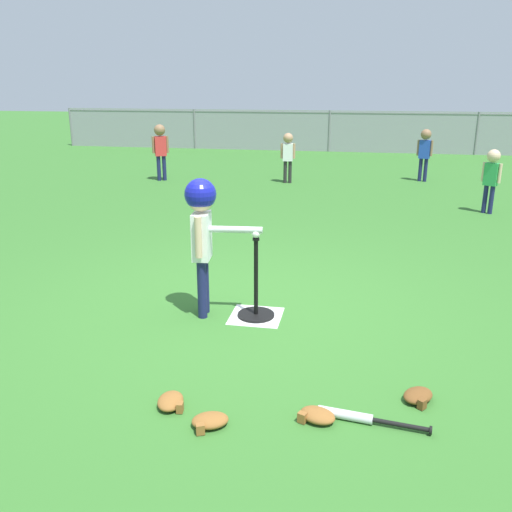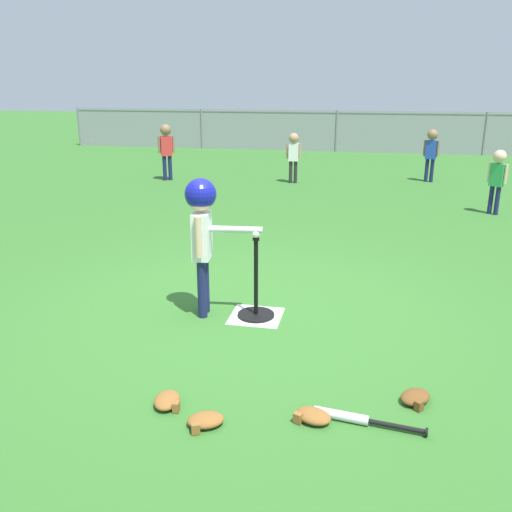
# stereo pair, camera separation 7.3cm
# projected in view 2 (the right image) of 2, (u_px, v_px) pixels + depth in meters

# --- Properties ---
(ground_plane) EXTENTS (60.00, 60.00, 0.00)m
(ground_plane) POSITION_uv_depth(u_px,v_px,m) (250.00, 309.00, 4.90)
(ground_plane) COLOR #336B28
(home_plate) EXTENTS (0.44, 0.44, 0.01)m
(home_plate) POSITION_uv_depth(u_px,v_px,m) (256.00, 316.00, 4.74)
(home_plate) COLOR white
(home_plate) RESTS_ON ground_plane
(batting_tee) EXTENTS (0.32, 0.32, 0.71)m
(batting_tee) POSITION_uv_depth(u_px,v_px,m) (256.00, 304.00, 4.71)
(batting_tee) COLOR black
(batting_tee) RESTS_ON ground_plane
(baseball_on_tee) EXTENTS (0.07, 0.07, 0.07)m
(baseball_on_tee) POSITION_uv_depth(u_px,v_px,m) (256.00, 234.00, 4.52)
(baseball_on_tee) COLOR white
(baseball_on_tee) RESTS_ON batting_tee
(batter_child) EXTENTS (0.64, 0.34, 1.20)m
(batter_child) POSITION_uv_depth(u_px,v_px,m) (202.00, 220.00, 4.53)
(batter_child) COLOR #191E4C
(batter_child) RESTS_ON ground_plane
(fielder_near_left) EXTENTS (0.30, 0.22, 1.12)m
(fielder_near_left) POSITION_uv_depth(u_px,v_px,m) (166.00, 145.00, 11.02)
(fielder_near_left) COLOR #191E4C
(fielder_near_left) RESTS_ON ground_plane
(fielder_deep_left) EXTENTS (0.25, 0.20, 0.97)m
(fielder_deep_left) POSITION_uv_depth(u_px,v_px,m) (498.00, 173.00, 8.18)
(fielder_deep_left) COLOR #191E4C
(fielder_deep_left) RESTS_ON ground_plane
(fielder_deep_center) EXTENTS (0.30, 0.21, 1.04)m
(fielder_deep_center) POSITION_uv_depth(u_px,v_px,m) (431.00, 148.00, 10.85)
(fielder_deep_center) COLOR #191E4C
(fielder_deep_center) RESTS_ON ground_plane
(fielder_near_right) EXTENTS (0.29, 0.19, 0.98)m
(fielder_near_right) POSITION_uv_depth(u_px,v_px,m) (294.00, 151.00, 10.74)
(fielder_near_right) COLOR #262626
(fielder_near_right) RESTS_ON ground_plane
(spare_bat_silver) EXTENTS (0.67, 0.14, 0.06)m
(spare_bat_silver) POSITION_uv_depth(u_px,v_px,m) (353.00, 418.00, 3.26)
(spare_bat_silver) COLOR silver
(spare_bat_silver) RESTS_ON ground_plane
(glove_by_plate) EXTENTS (0.26, 0.27, 0.07)m
(glove_by_plate) POSITION_uv_depth(u_px,v_px,m) (415.00, 397.00, 3.47)
(glove_by_plate) COLOR brown
(glove_by_plate) RESTS_ON ground_plane
(glove_near_bats) EXTENTS (0.26, 0.23, 0.07)m
(glove_near_bats) POSITION_uv_depth(u_px,v_px,m) (313.00, 416.00, 3.28)
(glove_near_bats) COLOR brown
(glove_near_bats) RESTS_ON ground_plane
(glove_tossed_aside) EXTENTS (0.20, 0.24, 0.07)m
(glove_tossed_aside) POSITION_uv_depth(u_px,v_px,m) (167.00, 401.00, 3.43)
(glove_tossed_aside) COLOR brown
(glove_tossed_aside) RESTS_ON ground_plane
(glove_outfield_drop) EXTENTS (0.26, 0.24, 0.07)m
(glove_outfield_drop) POSITION_uv_depth(u_px,v_px,m) (205.00, 420.00, 3.23)
(glove_outfield_drop) COLOR brown
(glove_outfield_drop) RESTS_ON ground_plane
(outfield_fence) EXTENTS (16.06, 0.06, 1.15)m
(outfield_fence) POSITION_uv_depth(u_px,v_px,m) (336.00, 130.00, 15.55)
(outfield_fence) COLOR slate
(outfield_fence) RESTS_ON ground_plane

